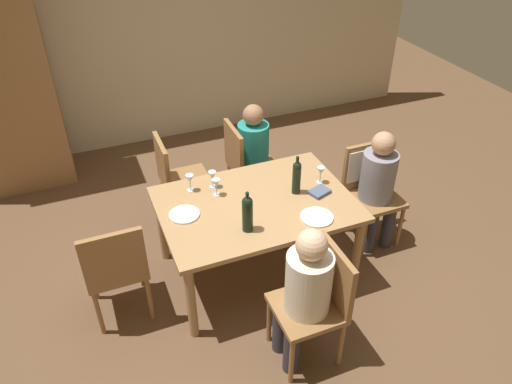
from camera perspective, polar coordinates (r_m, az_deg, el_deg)
ground_plane at (r=4.34m, az=0.00°, el=-9.06°), size 10.00×10.00×0.00m
rear_room_partition at (r=5.97m, az=-10.44°, el=18.37°), size 6.40×0.12×2.70m
dining_table at (r=3.91m, az=0.00°, el=-2.20°), size 1.52×1.07×0.74m
chair_far_right at (r=4.75m, az=-1.28°, el=3.57°), size 0.44×0.44×0.92m
chair_right_end at (r=4.50m, az=13.00°, el=1.48°), size 0.44×0.46×0.92m
chair_near at (r=3.41m, az=7.29°, el=-12.13°), size 0.44×0.44×0.92m
chair_far_left at (r=4.60m, az=-9.29°, el=1.84°), size 0.44×0.44×0.92m
chair_left_end at (r=3.74m, az=-16.08°, el=-8.33°), size 0.44×0.44×0.92m
person_woman_host at (r=4.73m, az=-0.01°, el=5.01°), size 0.34×0.30×1.12m
person_man_bearded at (r=4.37m, az=14.15°, el=1.09°), size 0.30×0.35×1.13m
person_man_guest at (r=3.28m, az=5.68°, el=-11.24°), size 0.36×0.31×1.14m
wine_bottle_tall_green at (r=3.50m, az=-1.01°, el=-2.44°), size 0.08×0.08×0.33m
wine_bottle_dark_red at (r=3.90m, az=4.76°, el=1.83°), size 0.07×0.07×0.34m
wine_glass_near_left at (r=4.07m, az=7.57°, el=2.37°), size 0.07×0.07×0.15m
wine_glass_centre at (r=3.89m, az=-4.67°, el=0.95°), size 0.07×0.07×0.15m
wine_glass_near_right at (r=3.99m, az=-5.12°, el=1.85°), size 0.07×0.07×0.15m
wine_glass_far at (r=3.97m, az=-7.74°, el=1.45°), size 0.07×0.07×0.15m
dinner_plate_host at (r=3.72m, az=7.11°, el=-2.93°), size 0.25×0.25×0.01m
dinner_plate_guest_left at (r=3.76m, az=-8.38°, el=-2.61°), size 0.24×0.24×0.01m
folded_napkin at (r=3.98m, az=7.42°, el=0.02°), size 0.19×0.16×0.03m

